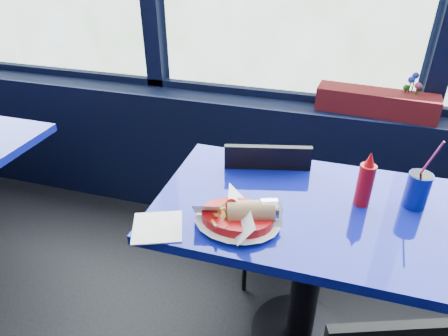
% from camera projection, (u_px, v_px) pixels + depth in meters
% --- Properties ---
extents(window_sill, '(5.00, 0.26, 0.80)m').
position_uv_depth(window_sill, '(274.00, 163.00, 2.45)').
color(window_sill, black).
rests_on(window_sill, ground).
extents(near_table, '(1.20, 0.70, 0.75)m').
position_uv_depth(near_table, '(312.00, 244.00, 1.58)').
color(near_table, black).
rests_on(near_table, ground).
extents(chair_near_back, '(0.47, 0.47, 0.86)m').
position_uv_depth(chair_near_back, '(274.00, 204.00, 1.94)').
color(chair_near_back, black).
rests_on(chair_near_back, ground).
extents(planter_box, '(0.61, 0.21, 0.12)m').
position_uv_depth(planter_box, '(376.00, 102.00, 2.08)').
color(planter_box, maroon).
rests_on(planter_box, window_sill).
extents(flower_vase, '(0.14, 0.14, 0.22)m').
position_uv_depth(flower_vase, '(409.00, 103.00, 2.05)').
color(flower_vase, silver).
rests_on(flower_vase, window_sill).
extents(food_basket, '(0.28, 0.28, 0.10)m').
position_uv_depth(food_basket, '(239.00, 216.00, 1.38)').
color(food_basket, red).
rests_on(food_basket, near_table).
extents(ketchup_bottle, '(0.06, 0.06, 0.22)m').
position_uv_depth(ketchup_bottle, '(365.00, 182.00, 1.45)').
color(ketchup_bottle, red).
rests_on(ketchup_bottle, near_table).
extents(soda_cup, '(0.08, 0.08, 0.29)m').
position_uv_depth(soda_cup, '(417.00, 189.00, 1.46)').
color(soda_cup, navy).
rests_on(soda_cup, near_table).
extents(napkin, '(0.22, 0.22, 0.00)m').
position_uv_depth(napkin, '(157.00, 227.00, 1.38)').
color(napkin, white).
rests_on(napkin, near_table).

